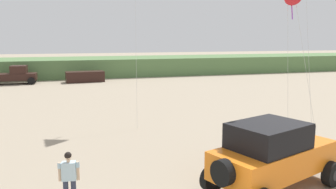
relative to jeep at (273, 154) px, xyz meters
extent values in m
cube|color=#567A47|center=(0.71, 37.28, -0.05)|extent=(90.00, 9.20, 2.30)
cube|color=orange|center=(0.07, 0.02, -0.19)|extent=(4.76, 3.21, 0.90)
cube|color=orange|center=(1.62, 0.58, 0.18)|extent=(1.61, 1.96, 0.12)
cube|color=black|center=(-0.26, -0.09, 0.66)|extent=(2.76, 2.43, 0.80)
cube|color=black|center=(0.87, 0.31, 0.62)|extent=(0.66, 1.61, 0.72)
cube|color=black|center=(2.21, 0.79, -0.46)|extent=(0.79, 1.77, 0.28)
cylinder|color=black|center=(-2.12, -0.76, -0.09)|extent=(0.54, 0.83, 0.77)
cylinder|color=black|center=(1.37, 1.58, -0.78)|extent=(0.89, 0.56, 0.84)
cylinder|color=black|center=(1.37, 1.58, -0.78)|extent=(0.46, 0.43, 0.38)
cylinder|color=black|center=(2.06, -0.36, -0.78)|extent=(0.89, 0.56, 0.84)
cylinder|color=black|center=(2.06, -0.36, -0.78)|extent=(0.46, 0.43, 0.38)
cylinder|color=black|center=(-1.93, 0.41, -0.78)|extent=(0.89, 0.56, 0.84)
cylinder|color=black|center=(-1.93, 0.41, -0.78)|extent=(0.46, 0.43, 0.38)
cylinder|color=#2D3347|center=(-6.44, 0.69, -0.56)|extent=(0.15, 0.15, 0.36)
cylinder|color=#2D3347|center=(-6.23, 0.66, -0.56)|extent=(0.15, 0.15, 0.36)
cube|color=silver|center=(-6.33, 0.68, -0.11)|extent=(0.43, 0.31, 0.54)
cylinder|color=#DBB28E|center=(-6.59, 0.71, -0.12)|extent=(0.09, 0.09, 0.56)
cylinder|color=silver|center=(-6.59, 0.71, 0.07)|extent=(0.11, 0.11, 0.16)
cylinder|color=#DBB28E|center=(-6.08, 0.64, -0.12)|extent=(0.09, 0.09, 0.56)
cylinder|color=silver|center=(-6.08, 0.64, 0.07)|extent=(0.11, 0.11, 0.16)
cylinder|color=#DBB28E|center=(-6.33, 0.68, 0.20)|extent=(0.10, 0.10, 0.08)
sphere|color=#DBB28E|center=(-6.33, 0.68, 0.34)|extent=(0.21, 0.21, 0.21)
sphere|color=black|center=(-6.34, 0.66, 0.36)|extent=(0.21, 0.21, 0.21)
cube|color=black|center=(-11.91, 30.58, -0.44)|extent=(4.65, 2.01, 0.76)
cube|color=black|center=(-11.36, 30.57, 0.36)|extent=(1.64, 1.84, 0.84)
cylinder|color=black|center=(-10.04, 31.58, -0.82)|extent=(0.77, 0.28, 0.76)
cylinder|color=black|center=(-10.09, 29.49, -0.82)|extent=(0.77, 0.28, 0.76)
cube|color=black|center=(-4.44, 30.18, -0.60)|extent=(4.32, 2.03, 1.20)
cylinder|color=silver|center=(-2.29, 10.93, 4.95)|extent=(0.99, 4.98, 12.21)
cylinder|color=purple|center=(4.67, 5.84, 5.02)|extent=(0.05, 0.18, 0.80)
cylinder|color=silver|center=(4.96, 4.90, 2.23)|extent=(0.30, 1.89, 6.77)
camera|label=1|loc=(-6.21, -9.06, 3.68)|focal=36.17mm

